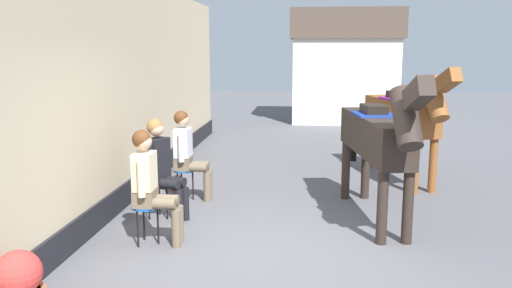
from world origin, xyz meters
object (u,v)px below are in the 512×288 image
Objects in this scene: seated_visitor_middle at (161,164)px; flower_planter_near at (19,285)px; seated_visitor_near at (150,181)px; saddled_horse_near at (377,137)px; satchel_bag at (177,183)px; seated_visitor_far at (187,150)px; saddled_horse_far at (403,116)px.

seated_visitor_middle is 2.90m from flower_planter_near.
saddled_horse_near is (2.76, 1.14, 0.38)m from seated_visitor_near.
satchel_bag is (-0.33, 2.48, -0.68)m from seated_visitor_near.
seated_visitor_near is at bearing -90.13° from seated_visitor_far.
seated_visitor_far is at bearing 164.64° from saddled_horse_near.
seated_visitor_far is (0.00, 1.90, 0.00)m from seated_visitor_near.
seated_visitor_near and seated_visitor_middle have the same top height.
saddled_horse_far is 4.57× the size of flower_planter_near.
seated_visitor_middle is at bearing -145.14° from saddled_horse_far.
seated_visitor_far reaches higher than flower_planter_near.
seated_visitor_middle is 1.00× the size of seated_visitor_far.
saddled_horse_far reaches higher than seated_visitor_far.
saddled_horse_near is 3.53m from satchel_bag.
seated_visitor_near is 1.00× the size of seated_visitor_far.
flower_planter_near is at bearing -99.05° from seated_visitor_middle.
saddled_horse_near reaches higher than seated_visitor_middle.
saddled_horse_far reaches higher than seated_visitor_near.
saddled_horse_near reaches higher than flower_planter_near.
saddled_horse_far is at bearing 44.83° from seated_visitor_near.
saddled_horse_far reaches higher than flower_planter_near.
flower_planter_near is (-0.59, -1.89, -0.44)m from seated_visitor_near.
seated_visitor_middle is at bearing 80.95° from flower_planter_near.
saddled_horse_far is 6.78m from flower_planter_near.
seated_visitor_near reaches higher than flower_planter_near.
seated_visitor_middle is at bearing 98.15° from seated_visitor_near.
satchel_bag is at bearing 119.70° from seated_visitor_far.
seated_visitor_near is 2.03m from flower_planter_near.
seated_visitor_far is at bearing 81.14° from flower_planter_near.
seated_visitor_near is at bearing 72.76° from flower_planter_near.
seated_visitor_near is 3.01m from saddled_horse_near.
seated_visitor_near is 4.93m from saddled_horse_far.
saddled_horse_near is 2.44m from saddled_horse_far.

